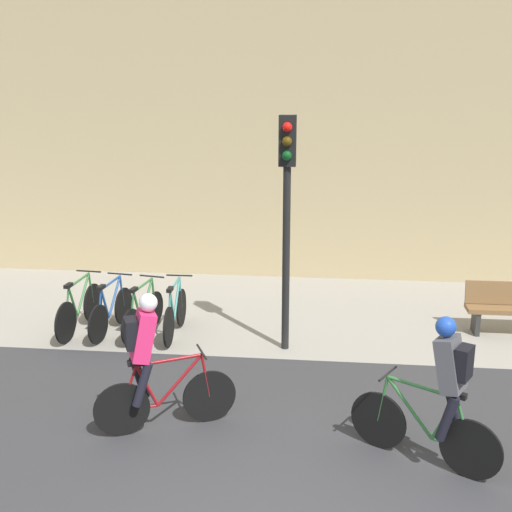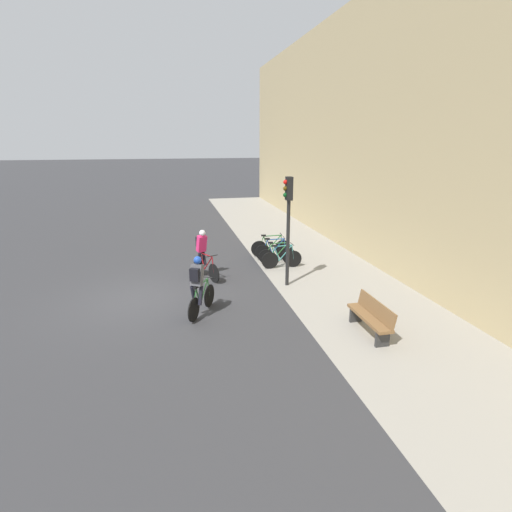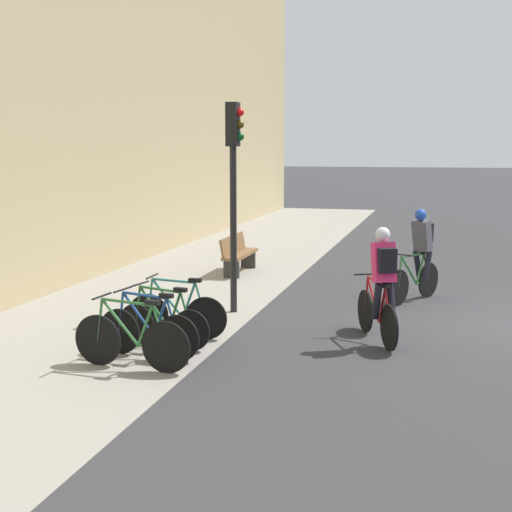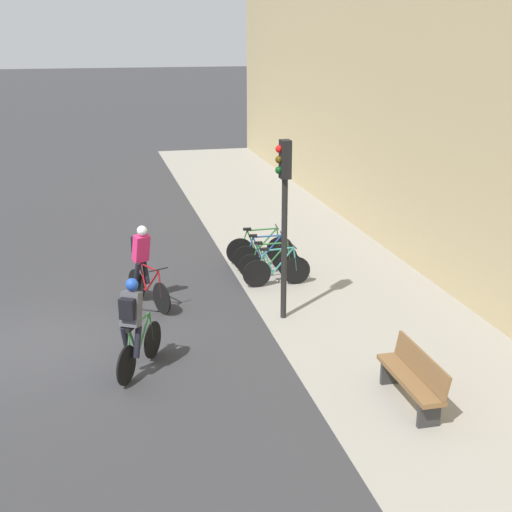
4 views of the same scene
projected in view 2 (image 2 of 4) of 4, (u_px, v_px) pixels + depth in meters
ground at (140, 299)px, 12.68m from camera, size 200.00×200.00×0.00m
kerb_strip at (338, 283)px, 14.09m from camera, size 44.00×4.50×0.01m
building_facade at (419, 129)px, 13.16m from camera, size 44.00×0.60×10.45m
cyclist_pink at (203, 252)px, 14.47m from camera, size 1.63×0.79×1.78m
cyclist_grey at (198, 285)px, 11.23m from camera, size 1.56×0.90×1.79m
parked_bike_0 at (271, 247)px, 17.26m from camera, size 0.46×1.73×0.99m
parked_bike_1 at (274, 251)px, 16.74m from camera, size 0.46×1.61×0.96m
parked_bike_2 at (278, 255)px, 16.22m from camera, size 0.46×1.55×0.94m
parked_bike_3 at (282, 258)px, 15.68m from camera, size 0.46×1.63×0.97m
traffic_light_pole at (288, 212)px, 13.22m from camera, size 0.26×0.30×3.73m
bench at (371, 317)px, 10.34m from camera, size 1.78×0.44×0.89m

